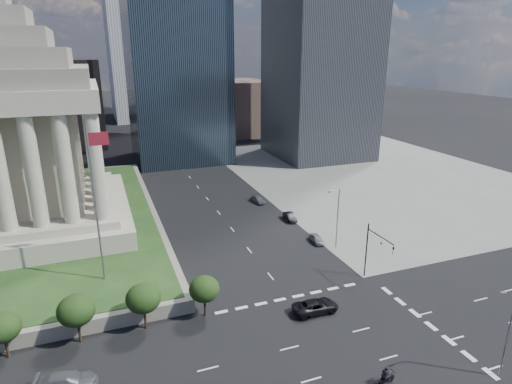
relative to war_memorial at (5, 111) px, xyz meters
name	(u,v)px	position (x,y,z in m)	size (l,w,h in m)	color
ground	(172,155)	(34.00, 52.00, -21.40)	(500.00, 500.00, 0.00)	black
sidewalk_ne	(375,174)	(80.00, 12.00, -21.38)	(68.00, 90.00, 0.03)	slate
war_memorial	(5,111)	(0.00, 0.00, 0.00)	(34.00, 34.00, 39.00)	#AAA18E
flagpole	(96,198)	(12.17, -24.00, -8.29)	(2.52, 0.24, 20.00)	slate
midrise_glass	(175,53)	(36.00, 47.00, 8.60)	(26.00, 26.00, 60.00)	black
building_filler_ne	(239,107)	(66.00, 82.00, -11.40)	(20.00, 30.00, 20.00)	#503E37
building_filler_nw	(65,103)	(4.00, 82.00, -7.40)	(24.00, 30.00, 28.00)	#503E37
traffic_signal_ne	(375,247)	(46.50, -34.30, -16.15)	(0.30, 5.74, 8.00)	black
street_lamp_south	(508,327)	(47.33, -54.00, -15.74)	(2.13, 0.22, 10.00)	slate
street_lamp_north	(337,215)	(47.33, -23.00, -15.74)	(2.13, 0.22, 10.00)	slate
pickup_truck	(316,306)	(35.78, -38.00, -20.61)	(5.69, 2.62, 1.58)	black
suv_grey	(67,382)	(7.93, -40.95, -20.59)	(5.58, 2.27, 1.62)	#575A5E
parked_sedan_near	(317,239)	(45.50, -20.20, -20.74)	(1.55, 3.86, 1.32)	gray
parked_sedan_mid	(290,217)	(45.50, -9.59, -20.71)	(1.46, 4.20, 1.38)	black
parked_sedan_far	(258,199)	(43.40, 1.85, -20.67)	(4.30, 1.73, 1.46)	#53555A
motorcycle_lead	(385,377)	(36.17, -51.04, -20.42)	(2.63, 0.72, 1.96)	black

